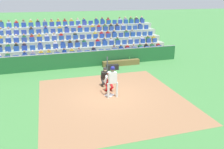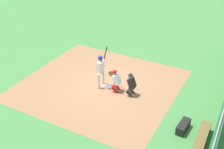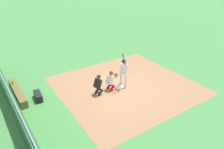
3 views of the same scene
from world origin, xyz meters
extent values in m
plane|color=#438542|center=(0.00, 0.00, 0.00)|extent=(160.00, 160.00, 0.00)
cube|color=#9B6E4B|center=(0.00, 0.50, 0.00)|extent=(8.05, 8.45, 0.01)
cube|color=white|center=(0.00, 0.00, 0.02)|extent=(0.62, 0.62, 0.02)
cylinder|color=silver|center=(-0.33, 0.36, 0.44)|extent=(0.13, 0.13, 0.89)
cylinder|color=silver|center=(0.17, 0.36, 0.44)|extent=(0.13, 0.13, 0.89)
cube|color=silver|center=(-0.08, 0.36, 1.20)|extent=(0.45, 0.22, 0.63)
sphere|color=brown|center=(-0.08, 0.36, 1.67)|extent=(0.23, 0.23, 0.23)
sphere|color=navy|center=(-0.08, 0.36, 1.73)|extent=(0.26, 0.26, 0.26)
cylinder|color=silver|center=(-0.03, 0.33, 1.50)|extent=(0.49, 0.14, 0.14)
cylinder|color=silver|center=(0.15, 0.33, 1.50)|extent=(0.18, 0.15, 0.13)
cylinder|color=#282D2D|center=(0.17, 0.19, 1.94)|extent=(0.14, 0.31, 0.85)
sphere|color=black|center=(0.20, 0.31, 1.52)|extent=(0.06, 0.06, 0.06)
cylinder|color=red|center=(-0.31, -0.60, 0.15)|extent=(0.18, 0.40, 0.34)
cylinder|color=red|center=(-0.31, -0.60, 0.37)|extent=(0.18, 0.39, 0.33)
cylinder|color=red|center=(0.00, -0.57, 0.15)|extent=(0.18, 0.40, 0.34)
cylinder|color=red|center=(0.00, -0.57, 0.37)|extent=(0.18, 0.39, 0.33)
cube|color=white|center=(-0.15, -0.62, 0.73)|extent=(0.46, 0.48, 0.60)
cube|color=red|center=(-0.16, -0.51, 0.73)|extent=(0.40, 0.26, 0.44)
sphere|color=#A07A50|center=(-0.16, -0.52, 1.10)|extent=(0.22, 0.22, 0.22)
cube|color=black|center=(-0.16, -0.52, 1.10)|extent=(0.21, 0.13, 0.20)
sphere|color=red|center=(-0.16, -0.52, 1.16)|extent=(0.24, 0.24, 0.24)
cylinder|color=brown|center=(-0.06, -0.27, 0.95)|extent=(0.10, 0.31, 0.30)
cylinder|color=white|center=(-0.02, -0.44, 0.88)|extent=(0.19, 0.40, 0.22)
cylinder|color=black|center=(-0.31, -1.45, 0.15)|extent=(0.16, 0.39, 0.34)
cylinder|color=black|center=(-0.31, -1.45, 0.37)|extent=(0.16, 0.39, 0.33)
cylinder|color=black|center=(0.01, -1.43, 0.15)|extent=(0.16, 0.39, 0.34)
cylinder|color=black|center=(0.01, -1.43, 0.37)|extent=(0.16, 0.39, 0.33)
cube|color=black|center=(-0.15, -1.50, 0.74)|extent=(0.44, 0.43, 0.60)
cube|color=black|center=(-0.15, -1.38, 0.74)|extent=(0.39, 0.22, 0.45)
sphere|color=beige|center=(-0.15, -1.41, 1.11)|extent=(0.22, 0.22, 0.22)
cube|color=black|center=(-0.15, -1.41, 1.11)|extent=(0.20, 0.11, 0.20)
sphere|color=black|center=(-0.15, -1.41, 1.17)|extent=(0.24, 0.24, 0.24)
cube|color=#1E592C|center=(0.00, -6.07, 0.60)|extent=(16.02, 0.24, 1.20)
cylinder|color=gray|center=(0.00, -6.07, 1.24)|extent=(16.02, 0.07, 0.07)
cube|color=brown|center=(-2.70, -5.52, 0.22)|extent=(3.15, 0.40, 0.44)
cylinder|color=green|center=(-3.47, -5.59, 0.56)|extent=(0.07, 0.07, 0.23)
cube|color=black|center=(-1.66, -4.63, 0.20)|extent=(0.99, 0.46, 0.41)
cube|color=#9AA898|center=(0.00, -7.92, 0.27)|extent=(16.66, 1.02, 0.53)
cube|color=#1E4296|center=(-7.43, -7.77, 0.74)|extent=(0.44, 0.10, 0.42)
cube|color=red|center=(-7.43, -8.02, 0.79)|extent=(0.32, 0.22, 0.52)
sphere|color=beige|center=(-7.43, -8.02, 1.15)|extent=(0.19, 0.19, 0.19)
cube|color=#29489E|center=(-6.78, -7.77, 0.74)|extent=(0.44, 0.10, 0.42)
cube|color=#2C7A37|center=(-6.78, -8.02, 0.79)|extent=(0.32, 0.22, 0.52)
sphere|color=tan|center=(-6.78, -8.02, 1.15)|extent=(0.19, 0.19, 0.19)
cube|color=#1E3F9B|center=(-6.13, -7.77, 0.74)|extent=(0.44, 0.10, 0.42)
cube|color=black|center=(-6.13, -8.02, 0.79)|extent=(0.32, 0.22, 0.52)
sphere|color=#A97257|center=(-6.13, -8.02, 1.15)|extent=(0.19, 0.19, 0.19)
cube|color=#1D46A0|center=(-5.49, -7.77, 0.74)|extent=(0.44, 0.10, 0.42)
cube|color=#247837|center=(-5.49, -8.02, 0.79)|extent=(0.32, 0.22, 0.52)
sphere|color=#A77B60|center=(-5.49, -8.02, 1.15)|extent=(0.19, 0.19, 0.19)
cube|color=#2842A1|center=(-4.84, -7.77, 0.74)|extent=(0.44, 0.10, 0.42)
cube|color=#959197|center=(-4.84, -8.02, 0.79)|extent=(0.32, 0.22, 0.52)
sphere|color=tan|center=(-4.84, -8.02, 1.15)|extent=(0.19, 0.19, 0.19)
cube|color=#274097|center=(-4.20, -7.77, 0.74)|extent=(0.44, 0.10, 0.42)
cube|color=red|center=(-4.20, -8.02, 0.79)|extent=(0.32, 0.22, 0.52)
sphere|color=tan|center=(-4.20, -8.02, 1.15)|extent=(0.19, 0.19, 0.19)
cube|color=#283F98|center=(-3.55, -7.77, 0.74)|extent=(0.44, 0.10, 0.42)
cube|color=navy|center=(-3.55, -8.02, 0.79)|extent=(0.32, 0.22, 0.52)
sphere|color=#9F7D57|center=(-3.55, -8.02, 1.15)|extent=(0.19, 0.19, 0.19)
cube|color=#224595|center=(-2.91, -7.77, 0.74)|extent=(0.44, 0.10, 0.42)
cube|color=gray|center=(-2.91, -8.02, 0.79)|extent=(0.32, 0.22, 0.52)
sphere|color=brown|center=(-2.91, -8.02, 1.15)|extent=(0.19, 0.19, 0.19)
cube|color=#214098|center=(-2.26, -7.77, 0.74)|extent=(0.44, 0.10, 0.42)
cube|color=#223CA0|center=(-1.61, -7.77, 0.74)|extent=(0.44, 0.10, 0.42)
cube|color=#233E95|center=(-0.97, -7.77, 0.74)|extent=(0.44, 0.10, 0.42)
cube|color=black|center=(-0.97, -8.02, 0.79)|extent=(0.32, 0.22, 0.52)
sphere|color=tan|center=(-0.97, -8.02, 1.15)|extent=(0.19, 0.19, 0.19)
cube|color=#203C9C|center=(-0.32, -7.77, 0.74)|extent=(0.44, 0.10, 0.42)
cube|color=#214497|center=(0.32, -7.77, 0.74)|extent=(0.44, 0.10, 0.42)
cube|color=gray|center=(0.32, -8.02, 0.79)|extent=(0.32, 0.22, 0.52)
sphere|color=#A27059|center=(0.32, -8.02, 1.15)|extent=(0.19, 0.19, 0.19)
cube|color=#203F94|center=(0.97, -7.77, 0.74)|extent=(0.44, 0.10, 0.42)
cube|color=gold|center=(0.97, -8.02, 0.79)|extent=(0.32, 0.22, 0.52)
sphere|color=beige|center=(0.97, -8.02, 1.15)|extent=(0.19, 0.19, 0.19)
cube|color=#1F3B97|center=(1.61, -7.77, 0.74)|extent=(0.44, 0.10, 0.42)
cube|color=navy|center=(1.61, -8.02, 0.79)|extent=(0.32, 0.22, 0.52)
sphere|color=brown|center=(1.61, -8.02, 1.15)|extent=(0.19, 0.19, 0.19)
cube|color=#2A3D99|center=(2.26, -7.77, 0.74)|extent=(0.44, 0.10, 0.42)
cube|color=gray|center=(2.26, -8.02, 0.79)|extent=(0.32, 0.22, 0.52)
sphere|color=beige|center=(2.26, -8.02, 1.15)|extent=(0.19, 0.19, 0.19)
cube|color=#28449D|center=(2.91, -7.77, 0.74)|extent=(0.44, 0.10, 0.42)
cube|color=gold|center=(2.91, -8.02, 0.79)|extent=(0.32, 0.22, 0.52)
sphere|color=tan|center=(2.91, -8.02, 1.15)|extent=(0.19, 0.19, 0.19)
cube|color=#263D9C|center=(3.55, -7.77, 0.74)|extent=(0.44, 0.10, 0.42)
cube|color=gold|center=(3.55, -8.02, 0.79)|extent=(0.32, 0.22, 0.52)
sphere|color=#CDA68B|center=(3.55, -8.02, 1.15)|extent=(0.19, 0.19, 0.19)
cube|color=#2A4096|center=(4.20, -7.77, 0.74)|extent=(0.44, 0.10, 0.42)
cube|color=gray|center=(4.20, -8.02, 0.79)|extent=(0.32, 0.22, 0.52)
sphere|color=beige|center=(4.20, -8.02, 1.15)|extent=(0.19, 0.19, 0.19)
cube|color=#224193|center=(4.84, -7.77, 0.74)|extent=(0.44, 0.10, 0.42)
cube|color=navy|center=(4.84, -8.02, 0.79)|extent=(0.32, 0.22, 0.52)
sphere|color=#B28150|center=(4.84, -8.02, 1.15)|extent=(0.19, 0.19, 0.19)
cube|color=#2A409F|center=(5.49, -7.77, 0.74)|extent=(0.44, 0.10, 0.42)
cube|color=#27479C|center=(6.13, -7.77, 0.74)|extent=(0.44, 0.10, 0.42)
cube|color=#2E713A|center=(6.13, -8.02, 0.79)|extent=(0.32, 0.22, 0.52)
sphere|color=beige|center=(6.13, -8.02, 1.15)|extent=(0.19, 0.19, 0.19)
cube|color=#9AA898|center=(0.00, -8.93, 0.53)|extent=(16.66, 1.02, 1.07)
cube|color=#2B4894|center=(-7.43, -8.78, 1.28)|extent=(0.44, 0.10, 0.42)
cube|color=gold|center=(-7.43, -9.03, 1.33)|extent=(0.32, 0.22, 0.52)
sphere|color=tan|center=(-7.43, -9.03, 1.69)|extent=(0.19, 0.19, 0.19)
cube|color=#273D96|center=(-6.78, -8.78, 1.28)|extent=(0.44, 0.10, 0.42)
cube|color=#34762F|center=(-6.78, -9.03, 1.33)|extent=(0.32, 0.22, 0.52)
sphere|color=#A3724D|center=(-6.78, -9.03, 1.69)|extent=(0.19, 0.19, 0.19)
cube|color=#213E9D|center=(-6.13, -8.78, 1.28)|extent=(0.44, 0.10, 0.42)
cube|color=white|center=(-6.13, -9.03, 1.33)|extent=(0.32, 0.22, 0.52)
sphere|color=beige|center=(-6.13, -9.03, 1.69)|extent=(0.19, 0.19, 0.19)
cube|color=#2B47A1|center=(-5.49, -8.78, 1.28)|extent=(0.44, 0.10, 0.42)
cube|color=#274598|center=(-4.84, -8.78, 1.28)|extent=(0.44, 0.10, 0.42)
cube|color=white|center=(-4.84, -9.03, 1.33)|extent=(0.32, 0.22, 0.52)
sphere|color=#D6AA83|center=(-4.84, -9.03, 1.69)|extent=(0.19, 0.19, 0.19)
cube|color=#25469F|center=(-4.20, -8.78, 1.28)|extent=(0.44, 0.10, 0.42)
cube|color=#2647A1|center=(-3.55, -8.78, 1.28)|extent=(0.44, 0.10, 0.42)
cube|color=#266C37|center=(-3.55, -9.03, 1.33)|extent=(0.32, 0.22, 0.52)
sphere|color=brown|center=(-3.55, -9.03, 1.69)|extent=(0.19, 0.19, 0.19)
cube|color=#253F95|center=(-2.91, -8.78, 1.28)|extent=(0.44, 0.10, 0.42)
cube|color=silver|center=(-2.91, -9.03, 1.33)|extent=(0.32, 0.22, 0.52)
sphere|color=#9F824F|center=(-2.91, -9.03, 1.69)|extent=(0.19, 0.19, 0.19)
cube|color=#2246A1|center=(-2.26, -8.78, 1.28)|extent=(0.44, 0.10, 0.42)
cube|color=#214096|center=(-2.26, -9.03, 1.33)|extent=(0.32, 0.22, 0.52)
sphere|color=brown|center=(-2.26, -9.03, 1.69)|extent=(0.19, 0.19, 0.19)
cube|color=#21459B|center=(-1.61, -8.78, 1.28)|extent=(0.44, 0.10, 0.42)
cube|color=red|center=(-1.61, -9.03, 1.33)|extent=(0.32, 0.22, 0.52)
sphere|color=#A7715B|center=(-1.61, -9.03, 1.69)|extent=(0.19, 0.19, 0.19)
cube|color=#1F4495|center=(-0.97, -8.78, 1.28)|extent=(0.44, 0.10, 0.42)
cube|color=#284495|center=(-0.32, -8.78, 1.28)|extent=(0.44, 0.10, 0.42)
cube|color=#256A41|center=(-0.32, -9.03, 1.33)|extent=(0.32, 0.22, 0.52)
sphere|color=#A57751|center=(-0.32, -9.03, 1.69)|extent=(0.19, 0.19, 0.19)
cube|color=#2146A2|center=(0.32, -8.78, 1.28)|extent=(0.44, 0.10, 0.42)
cube|color=#30262E|center=(0.32, -9.03, 1.33)|extent=(0.32, 0.22, 0.52)
sphere|color=#A4725E|center=(0.32, -9.03, 1.69)|extent=(0.19, 0.19, 0.19)
cube|color=#203C99|center=(0.97, -8.78, 1.28)|extent=(0.44, 0.10, 0.42)
cube|color=#2B2A1C|center=(0.97, -9.03, 1.33)|extent=(0.32, 0.22, 0.52)
sphere|color=#A17F4F|center=(0.97, -9.03, 1.69)|extent=(0.19, 0.19, 0.19)
cube|color=#1F3F9D|center=(1.61, -8.78, 1.28)|extent=(0.44, 0.10, 0.42)
cube|color=navy|center=(1.61, -9.03, 1.33)|extent=(0.32, 0.22, 0.52)
sphere|color=#D9A381|center=(1.61, -9.03, 1.69)|extent=(0.19, 0.19, 0.19)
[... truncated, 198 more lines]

